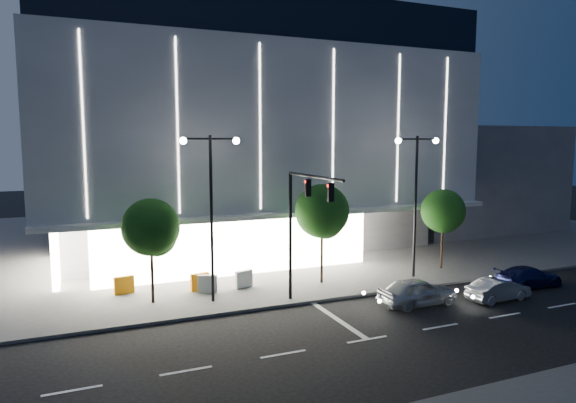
{
  "coord_description": "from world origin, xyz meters",
  "views": [
    {
      "loc": [
        -9.65,
        -20.14,
        8.7
      ],
      "look_at": [
        2.45,
        8.58,
        5.0
      ],
      "focal_mm": 32.0,
      "sensor_mm": 36.0,
      "label": 1
    }
  ],
  "objects_px": {
    "car_third": "(529,277)",
    "barrier_a": "(124,285)",
    "barrier_c": "(200,282)",
    "barrier_b": "(244,279)",
    "car_second": "(498,290)",
    "tree_left": "(151,230)",
    "tree_right": "(443,213)",
    "street_lamp_east": "(416,185)",
    "street_lamp_west": "(211,193)",
    "tree_mid": "(322,214)",
    "car_lead": "(418,292)",
    "barrier_d": "(207,284)",
    "traffic_mast": "(302,213)"
  },
  "relations": [
    {
      "from": "car_third",
      "to": "barrier_a",
      "type": "distance_m",
      "value": 23.67
    },
    {
      "from": "barrier_c",
      "to": "barrier_b",
      "type": "bearing_deg",
      "value": -18.48
    },
    {
      "from": "car_third",
      "to": "barrier_c",
      "type": "xyz_separation_m",
      "value": [
        -18.38,
        6.46,
        0.03
      ]
    },
    {
      "from": "car_second",
      "to": "tree_left",
      "type": "bearing_deg",
      "value": 66.85
    },
    {
      "from": "car_third",
      "to": "barrier_b",
      "type": "bearing_deg",
      "value": 69.67
    },
    {
      "from": "tree_right",
      "to": "car_second",
      "type": "relative_size",
      "value": 1.49
    },
    {
      "from": "street_lamp_east",
      "to": "tree_right",
      "type": "height_order",
      "value": "street_lamp_east"
    },
    {
      "from": "tree_right",
      "to": "car_third",
      "type": "relative_size",
      "value": 1.29
    },
    {
      "from": "street_lamp_east",
      "to": "car_third",
      "type": "height_order",
      "value": "street_lamp_east"
    },
    {
      "from": "street_lamp_west",
      "to": "barrier_c",
      "type": "distance_m",
      "value": 5.77
    },
    {
      "from": "tree_mid",
      "to": "car_second",
      "type": "relative_size",
      "value": 1.66
    },
    {
      "from": "street_lamp_west",
      "to": "car_lead",
      "type": "xyz_separation_m",
      "value": [
        9.95,
        -4.47,
        -5.21
      ]
    },
    {
      "from": "car_lead",
      "to": "barrier_c",
      "type": "height_order",
      "value": "car_lead"
    },
    {
      "from": "car_second",
      "to": "car_lead",
      "type": "bearing_deg",
      "value": 74.64
    },
    {
      "from": "barrier_a",
      "to": "tree_left",
      "type": "bearing_deg",
      "value": -70.33
    },
    {
      "from": "tree_left",
      "to": "barrier_a",
      "type": "relative_size",
      "value": 5.2
    },
    {
      "from": "barrier_d",
      "to": "tree_left",
      "type": "bearing_deg",
      "value": -146.46
    },
    {
      "from": "street_lamp_east",
      "to": "street_lamp_west",
      "type": "bearing_deg",
      "value": 180.0
    },
    {
      "from": "traffic_mast",
      "to": "car_lead",
      "type": "distance_m",
      "value": 7.55
    },
    {
      "from": "tree_mid",
      "to": "barrier_a",
      "type": "bearing_deg",
      "value": 168.78
    },
    {
      "from": "tree_right",
      "to": "barrier_a",
      "type": "xyz_separation_m",
      "value": [
        -20.28,
        2.24,
        -3.23
      ]
    },
    {
      "from": "tree_right",
      "to": "barrier_d",
      "type": "relative_size",
      "value": 5.01
    },
    {
      "from": "car_lead",
      "to": "barrier_b",
      "type": "relative_size",
      "value": 3.97
    },
    {
      "from": "street_lamp_west",
      "to": "tree_right",
      "type": "bearing_deg",
      "value": 3.64
    },
    {
      "from": "tree_right",
      "to": "barrier_b",
      "type": "distance_m",
      "value": 14.1
    },
    {
      "from": "street_lamp_east",
      "to": "barrier_a",
      "type": "relative_size",
      "value": 8.18
    },
    {
      "from": "tree_left",
      "to": "car_lead",
      "type": "distance_m",
      "value": 14.42
    },
    {
      "from": "traffic_mast",
      "to": "street_lamp_west",
      "type": "distance_m",
      "value": 4.89
    },
    {
      "from": "street_lamp_west",
      "to": "tree_mid",
      "type": "height_order",
      "value": "street_lamp_west"
    },
    {
      "from": "car_lead",
      "to": "barrier_c",
      "type": "distance_m",
      "value": 12.15
    },
    {
      "from": "tree_right",
      "to": "barrier_b",
      "type": "xyz_separation_m",
      "value": [
        -13.7,
        0.83,
        -3.23
      ]
    },
    {
      "from": "tree_left",
      "to": "car_lead",
      "type": "height_order",
      "value": "tree_left"
    },
    {
      "from": "tree_mid",
      "to": "barrier_d",
      "type": "bearing_deg",
      "value": 174.52
    },
    {
      "from": "car_second",
      "to": "barrier_c",
      "type": "relative_size",
      "value": 3.37
    },
    {
      "from": "barrier_c",
      "to": "barrier_a",
      "type": "bearing_deg",
      "value": 156.86
    },
    {
      "from": "barrier_a",
      "to": "traffic_mast",
      "type": "bearing_deg",
      "value": -45.79
    },
    {
      "from": "traffic_mast",
      "to": "street_lamp_west",
      "type": "relative_size",
      "value": 0.79
    },
    {
      "from": "traffic_mast",
      "to": "tree_right",
      "type": "bearing_deg",
      "value": 17.02
    },
    {
      "from": "car_lead",
      "to": "barrier_d",
      "type": "distance_m",
      "value": 11.59
    },
    {
      "from": "traffic_mast",
      "to": "barrier_a",
      "type": "height_order",
      "value": "traffic_mast"
    },
    {
      "from": "barrier_a",
      "to": "barrier_c",
      "type": "relative_size",
      "value": 1.0
    },
    {
      "from": "traffic_mast",
      "to": "car_lead",
      "type": "bearing_deg",
      "value": -16.88
    },
    {
      "from": "traffic_mast",
      "to": "barrier_c",
      "type": "bearing_deg",
      "value": 130.35
    },
    {
      "from": "barrier_b",
      "to": "car_second",
      "type": "bearing_deg",
      "value": -47.34
    },
    {
      "from": "tree_mid",
      "to": "street_lamp_west",
      "type": "bearing_deg",
      "value": -171.74
    },
    {
      "from": "tree_left",
      "to": "barrier_d",
      "type": "xyz_separation_m",
      "value": [
        3.1,
        0.66,
        -3.38
      ]
    },
    {
      "from": "tree_mid",
      "to": "tree_right",
      "type": "xyz_separation_m",
      "value": [
        9.0,
        -0.0,
        -0.45
      ]
    },
    {
      "from": "street_lamp_west",
      "to": "barrier_c",
      "type": "relative_size",
      "value": 8.18
    },
    {
      "from": "tree_right",
      "to": "car_third",
      "type": "height_order",
      "value": "tree_right"
    },
    {
      "from": "car_second",
      "to": "barrier_c",
      "type": "height_order",
      "value": "car_second"
    }
  ]
}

